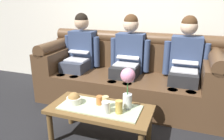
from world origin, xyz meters
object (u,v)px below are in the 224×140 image
(couch, at_px, (128,77))
(coffee_table, at_px, (100,112))
(person_middle, at_px, (128,57))
(cup_near_left, at_px, (119,107))
(cup_near_right, at_px, (106,107))
(flower_vase, at_px, (128,83))
(snack_bowl, at_px, (74,99))
(cup_far_center, at_px, (100,100))
(person_right, at_px, (185,62))
(person_left, at_px, (80,52))
(cup_far_left, at_px, (105,102))

(couch, height_order, coffee_table, couch)
(person_middle, distance_m, cup_near_left, 1.10)
(couch, height_order, cup_near_right, couch)
(coffee_table, xyz_separation_m, flower_vase, (0.26, 0.07, 0.32))
(snack_bowl, distance_m, cup_near_right, 0.39)
(cup_far_center, bearing_deg, flower_vase, 4.77)
(person_right, distance_m, cup_near_right, 1.29)
(person_right, height_order, snack_bowl, person_right)
(person_middle, xyz_separation_m, person_right, (0.74, -0.00, 0.00))
(person_middle, bearing_deg, couch, 90.00)
(person_right, xyz_separation_m, cup_near_right, (-0.64, -1.09, -0.21))
(person_right, distance_m, cup_far_center, 1.25)
(person_middle, relative_size, flower_vase, 3.01)
(coffee_table, bearing_deg, person_left, 126.40)
(person_left, xyz_separation_m, coffee_table, (0.74, -1.01, -0.33))
(cup_near_left, relative_size, cup_far_left, 1.05)
(cup_near_left, bearing_deg, snack_bowl, 175.69)
(person_right, relative_size, flower_vase, 3.01)
(coffee_table, height_order, cup_far_center, cup_far_center)
(cup_near_left, bearing_deg, flower_vase, 70.53)
(person_middle, bearing_deg, cup_far_left, -86.65)
(coffee_table, distance_m, flower_vase, 0.41)
(person_middle, relative_size, cup_near_left, 9.74)
(flower_vase, xyz_separation_m, cup_near_right, (-0.16, -0.16, -0.20))
(snack_bowl, xyz_separation_m, cup_far_left, (0.34, 0.02, 0.02))
(person_right, bearing_deg, cup_far_left, -124.25)
(coffee_table, relative_size, snack_bowl, 6.75)
(flower_vase, bearing_deg, snack_bowl, -170.82)
(coffee_table, distance_m, cup_near_right, 0.18)
(cup_near_left, relative_size, cup_far_center, 1.40)
(snack_bowl, height_order, cup_near_right, snack_bowl)
(flower_vase, distance_m, cup_far_left, 0.29)
(person_left, height_order, person_middle, same)
(person_middle, bearing_deg, coffee_table, -90.00)
(snack_bowl, xyz_separation_m, cup_near_left, (0.49, -0.04, 0.02))
(person_middle, bearing_deg, person_right, -0.00)
(flower_vase, relative_size, snack_bowl, 2.66)
(person_middle, distance_m, cup_far_center, 0.98)
(person_middle, height_order, cup_near_left, person_middle)
(person_left, bearing_deg, person_right, 0.01)
(person_right, xyz_separation_m, snack_bowl, (-1.02, -1.02, -0.22))
(cup_far_center, bearing_deg, person_middle, 88.55)
(person_left, relative_size, person_middle, 1.00)
(flower_vase, xyz_separation_m, cup_near_left, (-0.04, -0.12, -0.19))
(couch, xyz_separation_m, flower_vase, (0.26, -0.94, 0.28))
(couch, distance_m, cup_far_center, 0.96)
(cup_near_left, bearing_deg, person_right, 63.50)
(person_left, bearing_deg, coffee_table, -53.60)
(person_left, height_order, coffee_table, person_left)
(cup_near_left, distance_m, cup_far_left, 0.17)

